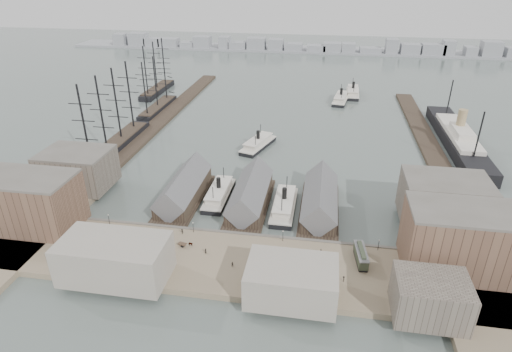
% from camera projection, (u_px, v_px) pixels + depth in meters
% --- Properties ---
extents(ground, '(900.00, 900.00, 0.00)m').
position_uv_depth(ground, '(242.00, 230.00, 147.81)').
color(ground, '#4E5A55').
rests_on(ground, ground).
extents(quay, '(180.00, 30.00, 2.00)m').
position_uv_depth(quay, '(229.00, 263.00, 129.73)').
color(quay, '#7D6D54').
rests_on(quay, ground).
extents(seawall, '(180.00, 1.20, 2.30)m').
position_uv_depth(seawall, '(239.00, 235.00, 142.71)').
color(seawall, '#59544C').
rests_on(seawall, ground).
extents(west_wharf, '(10.00, 220.00, 1.60)m').
position_uv_depth(west_wharf, '(160.00, 122.00, 245.68)').
color(west_wharf, '#2D231C').
rests_on(west_wharf, ground).
extents(east_wharf, '(10.00, 180.00, 1.60)m').
position_uv_depth(east_wharf, '(428.00, 144.00, 215.25)').
color(east_wharf, '#2D231C').
rests_on(east_wharf, ground).
extents(ferry_shed_west, '(14.00, 42.00, 12.60)m').
position_uv_depth(ferry_shed_west, '(184.00, 189.00, 164.46)').
color(ferry_shed_west, '#2D231C').
rests_on(ferry_shed_west, ground).
extents(ferry_shed_center, '(14.00, 42.00, 12.60)m').
position_uv_depth(ferry_shed_center, '(250.00, 195.00, 160.61)').
color(ferry_shed_center, '#2D231C').
rests_on(ferry_shed_center, ground).
extents(ferry_shed_east, '(14.00, 42.00, 12.60)m').
position_uv_depth(ferry_shed_east, '(320.00, 200.00, 156.76)').
color(ferry_shed_east, '#2D231C').
rests_on(ferry_shed_east, ground).
extents(warehouse_west_front, '(32.00, 18.00, 18.00)m').
position_uv_depth(warehouse_west_front, '(29.00, 203.00, 142.66)').
color(warehouse_west_front, brown).
rests_on(warehouse_west_front, west_land).
extents(warehouse_west_back, '(26.00, 20.00, 14.00)m').
position_uv_depth(warehouse_west_back, '(78.00, 170.00, 170.01)').
color(warehouse_west_back, '#60564C').
rests_on(warehouse_west_back, west_land).
extents(warehouse_east_front, '(30.00, 18.00, 19.00)m').
position_uv_depth(warehouse_east_front, '(459.00, 241.00, 122.31)').
color(warehouse_east_front, brown).
rests_on(warehouse_east_front, east_land).
extents(warehouse_east_back, '(28.00, 20.00, 15.00)m').
position_uv_depth(warehouse_east_back, '(444.00, 201.00, 146.71)').
color(warehouse_east_back, '#60564C').
rests_on(warehouse_east_back, east_land).
extents(street_bldg_center, '(24.00, 16.00, 10.00)m').
position_uv_depth(street_bldg_center, '(292.00, 281.00, 113.50)').
color(street_bldg_center, gray).
rests_on(street_bldg_center, quay).
extents(street_bldg_west, '(30.00, 16.00, 12.00)m').
position_uv_depth(street_bldg_west, '(115.00, 259.00, 120.45)').
color(street_bldg_west, gray).
rests_on(street_bldg_west, quay).
extents(street_bldg_east, '(18.00, 14.00, 11.00)m').
position_uv_depth(street_bldg_east, '(430.00, 298.00, 107.22)').
color(street_bldg_east, '#60564C').
rests_on(street_bldg_east, quay).
extents(lamp_post_far_w, '(0.44, 0.44, 3.92)m').
position_uv_depth(lamp_post_far_w, '(109.00, 217.00, 146.19)').
color(lamp_post_far_w, black).
rests_on(lamp_post_far_w, quay).
extents(lamp_post_near_w, '(0.44, 0.44, 3.92)m').
position_uv_depth(lamp_post_near_w, '(193.00, 225.00, 141.75)').
color(lamp_post_near_w, black).
rests_on(lamp_post_near_w, quay).
extents(lamp_post_near_e, '(0.44, 0.44, 3.92)m').
position_uv_depth(lamp_post_near_e, '(283.00, 234.00, 137.31)').
color(lamp_post_near_e, black).
rests_on(lamp_post_near_e, quay).
extents(lamp_post_far_e, '(0.44, 0.44, 3.92)m').
position_uv_depth(lamp_post_far_e, '(379.00, 243.00, 132.87)').
color(lamp_post_far_e, black).
rests_on(lamp_post_far_e, quay).
extents(far_shore, '(500.00, 40.00, 15.72)m').
position_uv_depth(far_shore, '(303.00, 48.00, 440.95)').
color(far_shore, gray).
rests_on(far_shore, ground).
extents(ferry_docked_west, '(7.90, 26.34, 9.41)m').
position_uv_depth(ferry_docked_west, '(219.00, 193.00, 166.55)').
color(ferry_docked_west, black).
rests_on(ferry_docked_west, ground).
extents(ferry_docked_east, '(8.18, 27.25, 9.73)m').
position_uv_depth(ferry_docked_east, '(284.00, 205.00, 158.60)').
color(ferry_docked_east, black).
rests_on(ferry_docked_east, ground).
extents(ferry_open_near, '(15.56, 27.75, 9.49)m').
position_uv_depth(ferry_open_near, '(258.00, 144.00, 212.21)').
color(ferry_open_near, black).
rests_on(ferry_open_near, ground).
extents(ferry_open_mid, '(12.02, 28.08, 9.71)m').
position_uv_depth(ferry_open_mid, '(341.00, 99.00, 281.91)').
color(ferry_open_mid, black).
rests_on(ferry_open_mid, ground).
extents(ferry_open_far, '(9.49, 28.79, 10.19)m').
position_uv_depth(ferry_open_far, '(353.00, 92.00, 295.30)').
color(ferry_open_far, black).
rests_on(ferry_open_far, ground).
extents(sailing_ship_near, '(9.41, 64.79, 38.67)m').
position_uv_depth(sailing_ship_near, '(115.00, 145.00, 209.17)').
color(sailing_ship_near, black).
rests_on(sailing_ship_near, ground).
extents(sailing_ship_mid, '(8.11, 46.85, 33.34)m').
position_uv_depth(sailing_ship_mid, '(158.00, 107.00, 265.12)').
color(sailing_ship_mid, black).
rests_on(sailing_ship_mid, ground).
extents(sailing_ship_far, '(8.51, 47.26, 34.98)m').
position_uv_depth(sailing_ship_far, '(157.00, 89.00, 302.05)').
color(sailing_ship_far, black).
rests_on(sailing_ship_far, ground).
extents(ocean_steamer, '(12.75, 93.15, 18.63)m').
position_uv_depth(ocean_steamer, '(457.00, 138.00, 214.16)').
color(ocean_steamer, black).
rests_on(ocean_steamer, ground).
extents(tram, '(4.26, 11.50, 3.99)m').
position_uv_depth(tram, '(361.00, 256.00, 128.05)').
color(tram, black).
rests_on(tram, quay).
extents(horse_cart_left, '(4.72, 3.64, 1.67)m').
position_uv_depth(horse_cart_left, '(137.00, 246.00, 134.58)').
color(horse_cart_left, black).
rests_on(horse_cart_left, quay).
extents(horse_cart_center, '(4.90, 2.32, 1.47)m').
position_uv_depth(horse_cart_center, '(188.00, 244.00, 135.58)').
color(horse_cart_center, black).
rests_on(horse_cart_center, quay).
extents(horse_cart_right, '(4.73, 3.62, 1.59)m').
position_uv_depth(horse_cart_right, '(270.00, 273.00, 122.79)').
color(horse_cart_right, black).
rests_on(horse_cart_right, quay).
extents(pedestrian_0, '(0.79, 0.81, 1.81)m').
position_uv_depth(pedestrian_0, '(71.00, 228.00, 143.65)').
color(pedestrian_0, black).
rests_on(pedestrian_0, quay).
extents(pedestrian_1, '(1.09, 1.12, 1.81)m').
position_uv_depth(pedestrian_1, '(97.00, 241.00, 136.98)').
color(pedestrian_1, black).
rests_on(pedestrian_1, quay).
extents(pedestrian_2, '(1.28, 1.05, 1.72)m').
position_uv_depth(pedestrian_2, '(182.00, 231.00, 141.91)').
color(pedestrian_2, black).
rests_on(pedestrian_2, quay).
extents(pedestrian_3, '(1.05, 1.00, 1.75)m').
position_uv_depth(pedestrian_3, '(151.00, 259.00, 128.78)').
color(pedestrian_3, black).
rests_on(pedestrian_3, quay).
extents(pedestrian_4, '(0.89, 0.96, 1.65)m').
position_uv_depth(pedestrian_4, '(206.00, 251.00, 132.33)').
color(pedestrian_4, black).
rests_on(pedestrian_4, quay).
extents(pedestrian_5, '(0.71, 0.57, 1.73)m').
position_uv_depth(pedestrian_5, '(232.00, 264.00, 126.42)').
color(pedestrian_5, black).
rests_on(pedestrian_5, quay).
extents(pedestrian_6, '(0.67, 0.84, 1.65)m').
position_uv_depth(pedestrian_6, '(321.00, 251.00, 132.10)').
color(pedestrian_6, black).
rests_on(pedestrian_6, quay).
extents(pedestrian_7, '(0.73, 1.17, 1.75)m').
position_uv_depth(pedestrian_7, '(344.00, 279.00, 120.58)').
color(pedestrian_7, black).
rests_on(pedestrian_7, quay).
extents(pedestrian_8, '(0.85, 1.10, 1.74)m').
position_uv_depth(pedestrian_8, '(337.00, 259.00, 128.72)').
color(pedestrian_8, black).
rests_on(pedestrian_8, quay).
extents(pedestrian_9, '(0.67, 0.92, 1.75)m').
position_uv_depth(pedestrian_9, '(421.00, 291.00, 115.98)').
color(pedestrian_9, black).
rests_on(pedestrian_9, quay).
extents(pedestrian_10, '(0.92, 0.84, 1.58)m').
position_uv_depth(pedestrian_10, '(305.00, 268.00, 124.91)').
color(pedestrian_10, black).
rests_on(pedestrian_10, quay).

